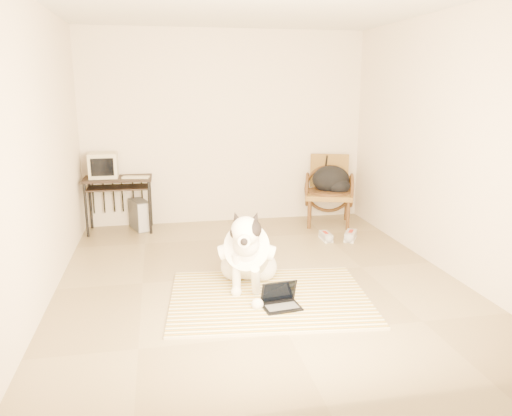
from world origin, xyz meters
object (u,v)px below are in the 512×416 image
object	(u,v)px
computer_desk	(118,185)
rattan_chair	(329,190)
laptop	(280,301)
crt_monitor	(103,165)
pc_tower	(140,215)
dog	(248,254)
backpack	(332,180)

from	to	relation	value
computer_desk	rattan_chair	distance (m)	2.93
laptop	crt_monitor	bearing A→B (deg)	121.13
rattan_chair	pc_tower	bearing A→B (deg)	175.63
computer_desk	pc_tower	distance (m)	0.51
dog	crt_monitor	distance (m)	2.85
laptop	backpack	world-z (taller)	backpack
crt_monitor	rattan_chair	xyz separation A→B (m)	(3.09, -0.21, -0.42)
laptop	pc_tower	world-z (taller)	pc_tower
computer_desk	backpack	size ratio (longest dim) A/B	1.69
laptop	rattan_chair	size ratio (longest dim) A/B	0.36
laptop	crt_monitor	xyz separation A→B (m)	(-1.73, 2.87, 0.83)
laptop	computer_desk	bearing A→B (deg)	119.01
laptop	rattan_chair	distance (m)	3.01
crt_monitor	pc_tower	distance (m)	0.83
crt_monitor	pc_tower	world-z (taller)	crt_monitor
pc_tower	rattan_chair	size ratio (longest dim) A/B	0.49
pc_tower	backpack	size ratio (longest dim) A/B	0.89
pc_tower	dog	bearing A→B (deg)	-64.65
computer_desk	backpack	distance (m)	2.96
pc_tower	backpack	world-z (taller)	backpack
rattan_chair	backpack	world-z (taller)	rattan_chair
dog	pc_tower	xyz separation A→B (m)	(-1.10, 2.32, -0.14)
backpack	rattan_chair	bearing A→B (deg)	147.09
crt_monitor	dog	bearing A→B (deg)	-56.66
computer_desk	laptop	bearing A→B (deg)	-60.99
computer_desk	backpack	xyz separation A→B (m)	(2.95, -0.17, -0.01)
dog	rattan_chair	size ratio (longest dim) A/B	1.23
laptop	backpack	size ratio (longest dim) A/B	0.66
pc_tower	rattan_chair	bearing A→B (deg)	-4.37
pc_tower	crt_monitor	bearing A→B (deg)	178.53
laptop	computer_desk	world-z (taller)	computer_desk
dog	computer_desk	distance (m)	2.66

